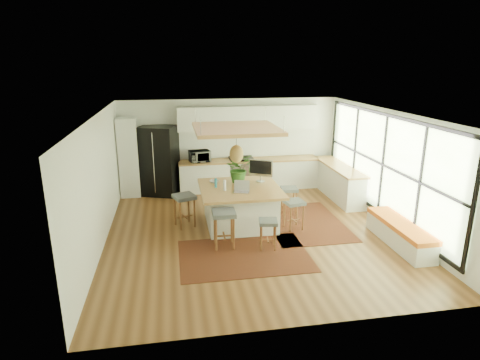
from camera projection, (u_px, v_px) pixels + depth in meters
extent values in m
plane|color=#593519|center=(252.00, 231.00, 9.24)|extent=(7.00, 7.00, 0.00)
plane|color=white|center=(253.00, 114.00, 8.47)|extent=(7.00, 7.00, 0.00)
plane|color=silver|center=(230.00, 144.00, 12.16)|extent=(6.50, 0.00, 6.50)
plane|color=silver|center=(303.00, 243.00, 5.55)|extent=(6.50, 0.00, 6.50)
plane|color=silver|center=(99.00, 182.00, 8.33)|extent=(0.00, 7.00, 7.00)
plane|color=silver|center=(389.00, 169.00, 9.39)|extent=(0.00, 7.00, 7.00)
cube|color=silver|center=(129.00, 157.00, 11.44)|extent=(0.55, 0.60, 2.25)
cube|color=silver|center=(249.00, 175.00, 12.21)|extent=(4.20, 0.60, 0.88)
cube|color=#9F6E38|center=(249.00, 160.00, 12.08)|extent=(4.24, 0.64, 0.05)
cube|color=white|center=(248.00, 143.00, 12.23)|extent=(4.20, 0.02, 0.80)
cube|color=silver|center=(249.00, 118.00, 11.86)|extent=(4.20, 0.34, 0.70)
cube|color=silver|center=(339.00, 182.00, 11.48)|extent=(0.60, 2.50, 0.88)
cube|color=#9F6E38|center=(340.00, 167.00, 11.35)|extent=(0.64, 2.54, 0.05)
cube|color=black|center=(244.00, 255.00, 8.09)|extent=(2.60, 1.80, 0.01)
cube|color=black|center=(304.00, 222.00, 9.76)|extent=(1.80, 2.60, 0.01)
imported|color=#A5A5AA|center=(200.00, 155.00, 11.74)|extent=(0.64, 0.43, 0.40)
imported|color=#1E4C19|center=(239.00, 172.00, 9.72)|extent=(0.90, 0.92, 0.53)
imported|color=silver|center=(214.00, 182.00, 9.73)|extent=(0.29, 0.29, 0.06)
cylinder|color=#309AC1|center=(216.00, 184.00, 9.35)|extent=(0.07, 0.07, 0.19)
cylinder|color=silver|center=(224.00, 186.00, 9.14)|extent=(0.07, 0.07, 0.19)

